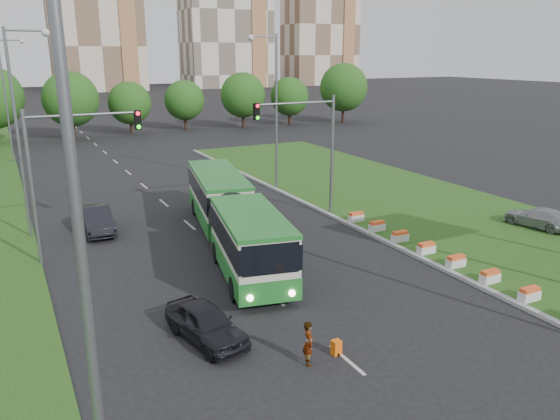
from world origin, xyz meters
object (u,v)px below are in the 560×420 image
articulated_bus (228,215)px  car_left_near (206,323)px  car_left_far (97,220)px  shopping_trolley (336,348)px  traffic_mast_left (64,161)px  traffic_mast_median (311,138)px  car_median (539,217)px  pedestrian (309,343)px

articulated_bus → car_left_near: 10.79m
car_left_far → shopping_trolley: size_ratio=8.32×
traffic_mast_left → car_left_far: (1.91, 4.22, -4.57)m
traffic_mast_median → traffic_mast_left: same height
traffic_mast_left → car_median: (26.51, -7.79, -4.58)m
traffic_mast_left → articulated_bus: traffic_mast_left is taller
shopping_trolley → car_left_far: bearing=99.1°
car_median → pedestrian: 21.59m
car_left_far → shopping_trolley: car_left_far is taller
articulated_bus → shopping_trolley: (-0.96, -12.76, -1.50)m
articulated_bus → car_median: bearing=-6.7°
car_left_near → car_left_far: (-1.47, 15.57, 0.07)m
traffic_mast_median → car_left_near: (-11.78, -12.35, -4.64)m
shopping_trolley → traffic_mast_median: bearing=56.2°
car_median → pedestrian: (-20.50, -6.79, 0.05)m
traffic_mast_median → shopping_trolley: 18.15m
car_median → shopping_trolley: 20.43m
pedestrian → traffic_mast_left: bearing=41.2°
articulated_bus → car_left_near: (-4.81, -9.60, -1.08)m
car_left_near → shopping_trolley: size_ratio=7.34×
traffic_mast_median → car_left_near: size_ratio=1.92×
car_median → pedestrian: size_ratio=2.62×
articulated_bus → car_left_far: bearing=148.0°
traffic_mast_left → shopping_trolley: 16.99m
car_left_near → car_median: (23.14, 3.56, 0.06)m
car_median → shopping_trolley: car_median is taller
articulated_bus → car_left_near: articulated_bus is taller
car_left_near → shopping_trolley: 5.00m
car_median → shopping_trolley: bearing=9.2°
traffic_mast_median → articulated_bus: (-6.97, -2.75, -3.56)m
traffic_mast_median → shopping_trolley: traffic_mast_median is taller
articulated_bus → car_left_far: (-6.28, 5.97, -1.01)m
pedestrian → shopping_trolley: bearing=-68.3°
car_left_far → pedestrian: bearing=-76.1°
traffic_mast_median → car_median: (11.35, -8.79, -4.58)m
car_left_near → pedestrian: pedestrian is taller
pedestrian → car_left_near: bearing=58.0°
car_median → shopping_trolley: (-19.28, -6.73, -0.49)m
car_left_near → pedestrian: bearing=-62.5°
traffic_mast_left → car_left_far: size_ratio=1.69×
traffic_mast_left → shopping_trolley: size_ratio=14.07×
car_left_far → car_median: bearing=-24.4°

